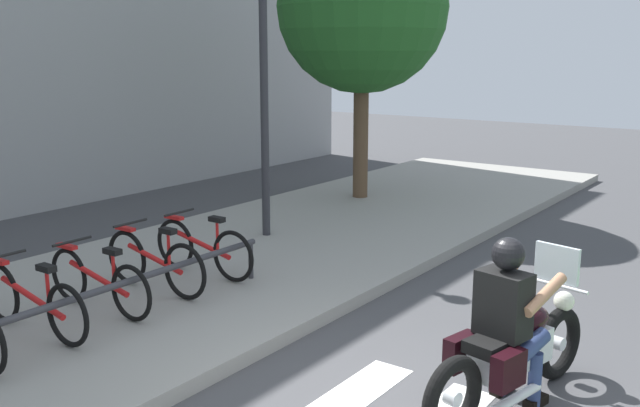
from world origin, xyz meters
The scene contains 10 objects.
sidewalk centered at (0.00, 4.10, 0.07)m, with size 24.00×4.40×0.15m, color gray.
motorcycle centered at (0.89, -0.34, 0.47)m, with size 2.15×0.82×1.25m.
rider centered at (0.81, -0.32, 0.83)m, with size 0.70×0.63×1.45m.
bicycle_1 centered at (-0.72, 3.85, 0.49)m, with size 0.48×1.71×0.74m.
bicycle_2 centered at (0.05, 3.85, 0.49)m, with size 0.48×1.63×0.73m.
bicycle_3 centered at (0.82, 3.85, 0.51)m, with size 0.48×1.61×0.78m.
bicycle_4 centered at (1.59, 3.85, 0.50)m, with size 0.48×1.61×0.76m.
bike_rack centered at (0.05, 3.30, 0.57)m, with size 3.68×0.07×0.49m.
street_lamp centered at (3.56, 4.50, 2.52)m, with size 0.28×0.28×4.13m.
tree_near_rack centered at (6.79, 4.90, 3.62)m, with size 3.10×3.10×5.18m.
Camera 1 is at (-4.37, -2.22, 2.85)m, focal length 39.90 mm.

